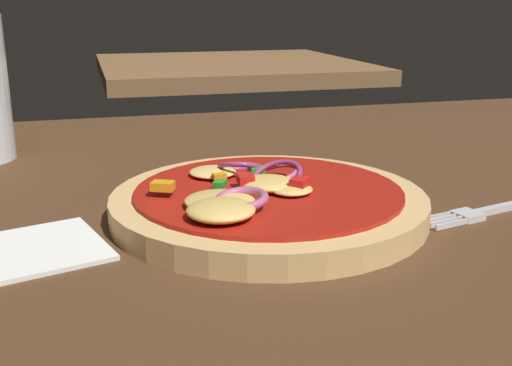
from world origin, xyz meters
TOP-DOWN VIEW (x-y plane):
  - dining_table at (0.00, 0.00)m, footprint 1.38×0.92m
  - pizza at (-0.01, 0.01)m, footprint 0.23×0.23m
  - fork at (0.17, -0.02)m, footprint 0.16×0.05m
  - napkin at (-0.18, -0.02)m, footprint 0.13×0.11m
  - background_table at (0.25, 1.19)m, footprint 0.65×0.63m

SIDE VIEW (x-z plane):
  - background_table at x=0.25m, z-range 0.00..0.04m
  - dining_table at x=0.00m, z-range 0.00..0.04m
  - napkin at x=-0.18m, z-range 0.04..0.04m
  - fork at x=0.17m, z-range 0.04..0.04m
  - pizza at x=-0.01m, z-range 0.03..0.07m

